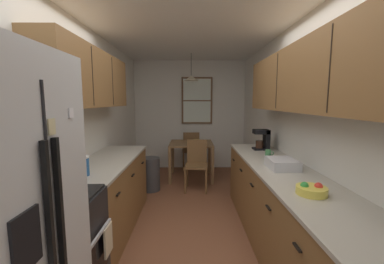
{
  "coord_description": "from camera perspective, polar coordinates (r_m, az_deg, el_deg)",
  "views": [
    {
      "loc": [
        0.02,
        -2.19,
        1.61
      ],
      "look_at": [
        0.04,
        1.43,
        1.15
      ],
      "focal_mm": 22.78,
      "sensor_mm": 36.0,
      "label": 1
    }
  ],
  "objects": [
    {
      "name": "wall_right",
      "position": [
        3.47,
        22.14,
        1.23
      ],
      "size": [
        0.1,
        9.0,
        2.55
      ],
      "primitive_type": "cube",
      "color": "white",
      "rests_on": "ground"
    },
    {
      "name": "back_window",
      "position": [
        5.77,
        1.17,
        7.34
      ],
      "size": [
        0.72,
        0.05,
        1.09
      ],
      "color": "brown"
    },
    {
      "name": "trash_bin",
      "position": [
        4.52,
        -9.65,
        -9.67
      ],
      "size": [
        0.33,
        0.33,
        0.6
      ],
      "primitive_type": "cylinder",
      "color": "#3F3F42",
      "rests_on": "ground"
    },
    {
      "name": "dish_towel",
      "position": [
        2.24,
        -19.03,
        -22.76
      ],
      "size": [
        0.02,
        0.16,
        0.24
      ],
      "primitive_type": "cube",
      "color": "beige"
    },
    {
      "name": "counter_right",
      "position": [
        2.73,
        21.87,
        -18.38
      ],
      "size": [
        0.64,
        3.45,
        0.9
      ],
      "color": "brown",
      "rests_on": "ground"
    },
    {
      "name": "ground_plane",
      "position": [
        3.57,
        -0.7,
        -19.47
      ],
      "size": [
        12.0,
        12.0,
        0.0
      ],
      "primitive_type": "plane",
      "color": "brown"
    },
    {
      "name": "storage_canister",
      "position": [
        2.55,
        -24.14,
        -7.27
      ],
      "size": [
        0.11,
        0.11,
        0.19
      ],
      "color": "#265999",
      "rests_on": "counter_left"
    },
    {
      "name": "wall_back",
      "position": [
        5.85,
        -0.54,
        3.99
      ],
      "size": [
        4.4,
        0.1,
        2.55
      ],
      "primitive_type": "cube",
      "color": "white",
      "rests_on": "ground"
    },
    {
      "name": "coffee_maker",
      "position": [
        3.71,
        16.29,
        -1.61
      ],
      "size": [
        0.22,
        0.18,
        0.29
      ],
      "color": "black",
      "rests_on": "counter_right"
    },
    {
      "name": "mug_by_coffeemaker",
      "position": [
        3.2,
        17.43,
        -4.88
      ],
      "size": [
        0.11,
        0.07,
        0.1
      ],
      "color": "#3F7F4C",
      "rests_on": "counter_right"
    },
    {
      "name": "dining_chair_near",
      "position": [
        4.47,
        1.08,
        -7.09
      ],
      "size": [
        0.43,
        0.43,
        0.9
      ],
      "color": "brown",
      "rests_on": "ground"
    },
    {
      "name": "counter_left",
      "position": [
        3.29,
        -18.95,
        -13.7
      ],
      "size": [
        0.64,
        1.86,
        0.9
      ],
      "color": "brown",
      "rests_on": "ground"
    },
    {
      "name": "table_serving_bowl",
      "position": [
        5.03,
        1.02,
        -2.18
      ],
      "size": [
        0.19,
        0.19,
        0.06
      ],
      "primitive_type": "cylinder",
      "color": "#E0D14C",
      "rests_on": "dining_table"
    },
    {
      "name": "dish_rack",
      "position": [
        2.76,
        20.34,
        -6.97
      ],
      "size": [
        0.28,
        0.34,
        0.1
      ],
      "primitive_type": "cube",
      "color": "silver",
      "rests_on": "counter_right"
    },
    {
      "name": "dining_chair_far",
      "position": [
        5.69,
        -0.24,
        -3.96
      ],
      "size": [
        0.43,
        0.43,
        0.9
      ],
      "color": "brown",
      "rests_on": "ground"
    },
    {
      "name": "stove_range",
      "position": [
        2.27,
        -29.61,
        -23.73
      ],
      "size": [
        0.66,
        0.59,
        1.1
      ],
      "color": "black",
      "rests_on": "ground"
    },
    {
      "name": "pendant_light",
      "position": [
        4.98,
        -0.2,
        12.5
      ],
      "size": [
        0.3,
        0.3,
        0.54
      ],
      "color": "black"
    },
    {
      "name": "ceiling_slab",
      "position": [
        3.34,
        -0.78,
        24.36
      ],
      "size": [
        4.4,
        9.0,
        0.08
      ],
      "primitive_type": "cube",
      "color": "white"
    },
    {
      "name": "upper_cabinets_right",
      "position": [
        2.49,
        26.86,
        11.5
      ],
      "size": [
        0.33,
        3.13,
        0.65
      ],
      "color": "brown"
    },
    {
      "name": "upper_cabinets_left",
      "position": [
        3.1,
        -22.85,
        11.37
      ],
      "size": [
        0.33,
        1.94,
        0.65
      ],
      "color": "brown"
    },
    {
      "name": "microwave_over_range",
      "position": [
        2.03,
        -34.57,
        7.94
      ],
      "size": [
        0.39,
        0.57,
        0.32
      ],
      "color": "black"
    },
    {
      "name": "dining_table",
      "position": [
        5.05,
        -0.19,
        -3.87
      ],
      "size": [
        0.88,
        0.84,
        0.75
      ],
      "color": "brown",
      "rests_on": "ground"
    },
    {
      "name": "fruit_bowl",
      "position": [
        2.11,
        26.19,
        -12.02
      ],
      "size": [
        0.23,
        0.23,
        0.09
      ],
      "color": "#E5D14C",
      "rests_on": "counter_right"
    },
    {
      "name": "wall_left",
      "position": [
        3.49,
        -23.49,
        1.19
      ],
      "size": [
        0.1,
        9.0,
        2.55
      ],
      "primitive_type": "cube",
      "color": "white",
      "rests_on": "ground"
    }
  ]
}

